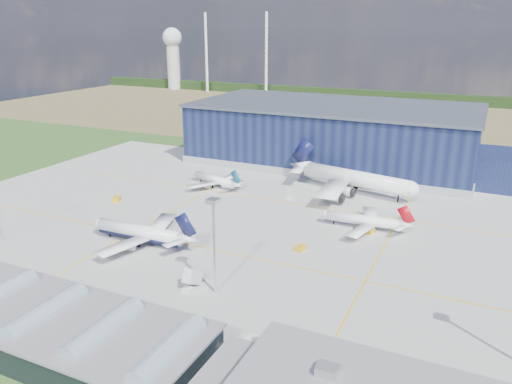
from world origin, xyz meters
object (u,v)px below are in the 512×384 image
airstair (193,280)px  gse_cart_a (375,219)px  light_mast_center (214,231)px  airliner_regional (215,176)px  airliner_navy (139,225)px  car_b (178,334)px  gse_tug_b (300,248)px  gse_cart_b (289,197)px  gse_van_c (258,347)px  airliner_red (363,215)px  gse_tug_a (116,199)px  airliner_widebody (356,170)px  gse_tug_c (370,231)px  hangar (340,137)px

airstair → gse_cart_a: bearing=63.2°
light_mast_center → airliner_regional: bearing=119.7°
airliner_navy → airliner_regional: airliner_navy is taller
gse_cart_a → car_b: gse_cart_a is taller
light_mast_center → airliner_regional: (-40.00, 70.00, -11.10)m
gse_tug_b → car_b: bearing=-86.9°
gse_cart_a → gse_cart_b: 33.33m
gse_tug_b → gse_van_c: size_ratio=0.58×
airliner_red → gse_tug_a: (-84.10, -11.81, -3.77)m
gse_cart_b → gse_tug_a: bearing=126.4°
airliner_widebody → airstair: size_ratio=9.59×
light_mast_center → airstair: 15.00m
gse_tug_b → gse_cart_b: size_ratio=1.03×
airliner_navy → gse_tug_b: size_ratio=10.99×
airliner_navy → gse_tug_a: (-29.76, 25.19, -4.84)m
gse_tug_a → gse_tug_c: size_ratio=1.39×
airliner_red → car_b: bearing=72.5°
hangar → gse_tug_c: hangar is taller
hangar → gse_cart_a: size_ratio=52.89×
airliner_navy → gse_cart_b: size_ratio=11.33×
airliner_widebody → car_b: size_ratio=15.85×
airliner_regional → light_mast_center: bearing=138.4°
light_mast_center → airliner_red: light_mast_center is taller
light_mast_center → airliner_widebody: bearing=82.9°
light_mast_center → airliner_red: (21.41, 52.00, -10.84)m
gse_tug_c → gse_van_c: gse_van_c is taller
airliner_navy → airstair: size_ratio=6.30×
light_mast_center → gse_van_c: size_ratio=4.21×
airliner_red → gse_cart_b: airliner_red is taller
airliner_widebody → gse_cart_b: (-19.45, -16.47, -7.96)m
airliner_widebody → car_b: 103.71m
airliner_red → gse_tug_b: bearing=60.5°
hangar → airliner_widebody: hangar is taller
airliner_regional → gse_tug_c: bearing=-178.8°
gse_cart_a → car_b: 81.27m
hangar → light_mast_center: 125.07m
gse_tug_c → airliner_regional: bearing=178.5°
airliner_red → airstair: 58.87m
gse_tug_a → gse_tug_b: gse_tug_a is taller
hangar → gse_tug_b: hangar is taller
gse_tug_a → airstair: airstair is taller
gse_cart_a → gse_tug_c: bearing=-71.3°
gse_cart_b → gse_van_c: (26.96, -84.53, 0.65)m
hangar → airliner_red: 78.54m
light_mast_center → car_b: 23.41m
gse_cart_a → gse_van_c: bearing=-80.2°
hangar → gse_tug_b: size_ratio=45.86×
airliner_navy → gse_tug_b: airliner_navy is taller
airliner_regional → gse_cart_b: size_ratio=8.67×
light_mast_center → airstair: light_mast_center is taller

